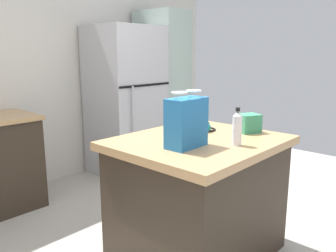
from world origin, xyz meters
The scene contains 8 objects.
back_wall centered at (-0.02, 2.30, 1.26)m, with size 5.69×0.13×2.52m.
kitchen_island centered at (0.05, 0.02, 0.45)m, with size 1.16×0.99×0.90m.
refrigerator centered at (0.95, 1.86, 0.91)m, with size 0.81×0.76×1.82m.
tall_cabinet centered at (1.61, 1.86, 1.02)m, with size 0.47×0.68×2.04m.
shopping_bag centered at (-0.18, -0.05, 1.06)m, with size 0.28×0.15×0.37m.
small_box centered at (0.48, -0.14, 0.97)m, with size 0.16×0.13×0.14m, color #388E66.
bottle centered at (0.08, -0.27, 1.01)m, with size 0.06×0.06×0.25m.
ear_defenders centered at (0.32, 0.15, 0.92)m, with size 0.21×0.21×0.06m.
Camera 1 is at (-1.87, -1.45, 1.51)m, focal length 37.13 mm.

